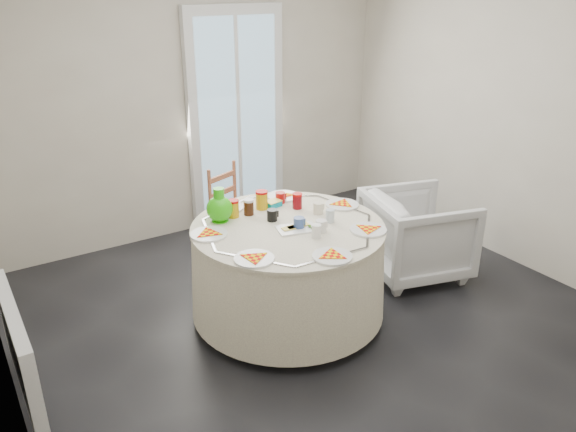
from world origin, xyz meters
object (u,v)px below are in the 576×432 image
table (288,270)px  green_pitcher (219,202)px  armchair (417,231)px  wooden_chair (236,207)px  radiator (19,349)px

table → green_pitcher: (-0.36, 0.33, 0.49)m
table → armchair: armchair is taller
green_pitcher → wooden_chair: bearing=74.3°
wooden_chair → armchair: wooden_chair is taller
armchair → green_pitcher: 1.72m
table → green_pitcher: green_pitcher is taller
radiator → green_pitcher: green_pitcher is taller
radiator → green_pitcher: size_ratio=4.17×
armchair → green_pitcher: size_ratio=3.25×
radiator → green_pitcher: 1.54m
radiator → wooden_chair: (1.93, 1.02, 0.09)m
wooden_chair → armchair: (1.11, -1.08, -0.08)m
table → wooden_chair: size_ratio=1.66×
armchair → green_pitcher: green_pitcher is taller
table → radiator: bearing=178.8°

